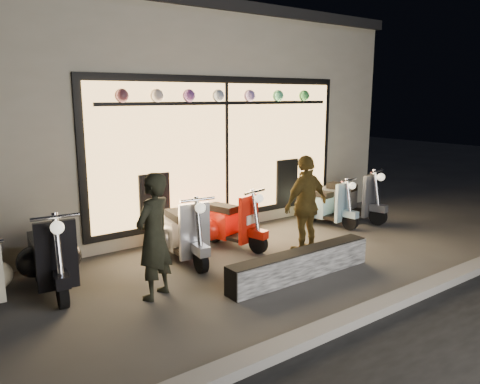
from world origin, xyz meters
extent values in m
plane|color=#383533|center=(0.00, 0.00, 0.00)|extent=(40.00, 40.00, 0.00)
cube|color=slate|center=(0.00, -2.00, 0.06)|extent=(40.00, 0.25, 0.12)
cube|color=beige|center=(0.00, 5.00, 2.00)|extent=(10.00, 6.00, 4.00)
cube|color=black|center=(0.00, 5.00, 4.10)|extent=(10.20, 6.20, 0.20)
cube|color=black|center=(0.80, 1.98, 1.55)|extent=(5.45, 0.06, 2.65)
cube|color=#FFBF6B|center=(0.80, 1.94, 1.55)|extent=(5.20, 0.04, 2.40)
cube|color=black|center=(0.80, 1.90, 2.40)|extent=(4.90, 0.06, 0.06)
cube|color=black|center=(0.28, -0.65, 0.20)|extent=(2.43, 0.28, 0.40)
cylinder|color=black|center=(-0.76, 0.34, 0.17)|extent=(0.15, 0.36, 0.35)
cylinder|color=black|center=(-0.62, 1.36, 0.17)|extent=(0.17, 0.36, 0.35)
cube|color=silver|center=(-0.73, 0.56, 0.57)|extent=(0.48, 0.13, 0.84)
cube|color=silver|center=(-0.64, 1.26, 0.39)|extent=(0.52, 0.77, 0.47)
cube|color=black|center=(-0.65, 1.16, 0.68)|extent=(0.36, 0.61, 0.12)
sphere|color=#FFF2CC|center=(-0.76, 0.33, 0.97)|extent=(0.17, 0.17, 0.15)
cylinder|color=black|center=(0.45, 0.53, 0.16)|extent=(0.18, 0.34, 0.33)
cylinder|color=black|center=(0.21, 1.46, 0.16)|extent=(0.20, 0.35, 0.33)
cube|color=red|center=(0.40, 0.72, 0.54)|extent=(0.45, 0.18, 0.79)
cube|color=red|center=(0.23, 1.37, 0.37)|extent=(0.57, 0.76, 0.45)
cube|color=black|center=(0.26, 1.28, 0.64)|extent=(0.40, 0.59, 0.12)
sphere|color=#FFF2CC|center=(0.46, 0.52, 0.92)|extent=(0.18, 0.18, 0.15)
cylinder|color=black|center=(-2.71, 0.35, 0.18)|extent=(0.15, 0.37, 0.36)
cylinder|color=black|center=(-2.59, 1.42, 0.18)|extent=(0.17, 0.38, 0.36)
cube|color=black|center=(-2.69, 0.58, 0.60)|extent=(0.50, 0.13, 0.88)
cube|color=black|center=(-2.60, 1.31, 0.41)|extent=(0.53, 0.79, 0.49)
cube|color=black|center=(-2.61, 1.20, 0.70)|extent=(0.36, 0.63, 0.13)
sphere|color=#FFF2CC|center=(-2.71, 0.34, 1.01)|extent=(0.18, 0.18, 0.16)
cylinder|color=black|center=(2.72, 0.55, 0.16)|extent=(0.14, 0.32, 0.31)
cylinder|color=black|center=(2.58, 1.45, 0.16)|extent=(0.16, 0.32, 0.31)
cube|color=#95C2D4|center=(2.69, 0.74, 0.51)|extent=(0.42, 0.13, 0.75)
cube|color=#95C2D4|center=(2.60, 1.36, 0.35)|extent=(0.48, 0.69, 0.42)
cube|color=black|center=(2.61, 1.27, 0.60)|extent=(0.33, 0.54, 0.11)
sphere|color=#FFF2CC|center=(2.72, 0.54, 0.87)|extent=(0.16, 0.16, 0.14)
cylinder|color=black|center=(3.44, 0.45, 0.17)|extent=(0.18, 0.36, 0.35)
cylinder|color=black|center=(3.19, 1.44, 0.17)|extent=(0.20, 0.37, 0.35)
cube|color=#5A5C62|center=(3.39, 0.66, 0.57)|extent=(0.47, 0.18, 0.84)
cube|color=#5A5C62|center=(3.21, 1.34, 0.39)|extent=(0.59, 0.80, 0.47)
cube|color=black|center=(3.24, 1.24, 0.68)|extent=(0.42, 0.63, 0.12)
sphere|color=#FFF2CC|center=(3.44, 0.44, 0.97)|extent=(0.19, 0.19, 0.15)
imported|color=black|center=(-1.66, -0.02, 0.81)|extent=(0.70, 0.62, 1.61)
imported|color=brown|center=(1.09, 0.09, 0.81)|extent=(0.98, 0.48, 1.61)
camera|label=1|loc=(-4.11, -5.17, 2.53)|focal=35.00mm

